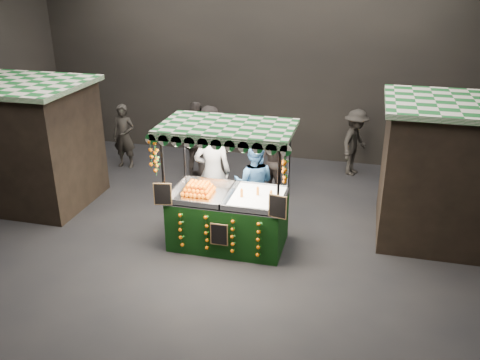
# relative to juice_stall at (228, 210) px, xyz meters

# --- Properties ---
(ground) EXTENTS (12.00, 12.00, 0.00)m
(ground) POSITION_rel_juice_stall_xyz_m (-0.36, -0.16, -0.71)
(ground) COLOR black
(ground) RESTS_ON ground
(market_hall) EXTENTS (12.10, 10.10, 5.05)m
(market_hall) POSITION_rel_juice_stall_xyz_m (-0.36, -0.16, 2.67)
(market_hall) COLOR black
(market_hall) RESTS_ON ground
(neighbour_stall_left) EXTENTS (3.00, 2.20, 2.60)m
(neighbour_stall_left) POSITION_rel_juice_stall_xyz_m (-4.76, 0.84, 0.60)
(neighbour_stall_left) COLOR black
(neighbour_stall_left) RESTS_ON ground
(neighbour_stall_right) EXTENTS (3.00, 2.20, 2.60)m
(neighbour_stall_right) POSITION_rel_juice_stall_xyz_m (4.04, 1.34, 0.60)
(neighbour_stall_right) COLOR black
(neighbour_stall_right) RESTS_ON ground
(juice_stall) EXTENTS (2.36, 1.39, 2.29)m
(juice_stall) POSITION_rel_juice_stall_xyz_m (0.00, 0.00, 0.00)
(juice_stall) COLOR black
(juice_stall) RESTS_ON ground
(vendor_grey) EXTENTS (0.82, 0.64, 1.98)m
(vendor_grey) POSITION_rel_juice_stall_xyz_m (-0.58, 0.98, 0.28)
(vendor_grey) COLOR gray
(vendor_grey) RESTS_ON ground
(vendor_blue) EXTENTS (0.85, 0.68, 1.66)m
(vendor_blue) POSITION_rel_juice_stall_xyz_m (0.25, 1.01, 0.12)
(vendor_blue) COLOR #2B568B
(vendor_blue) RESTS_ON ground
(shopper_0) EXTENTS (0.59, 0.39, 1.61)m
(shopper_0) POSITION_rel_juice_stall_xyz_m (-3.57, 3.16, 0.09)
(shopper_0) COLOR #282420
(shopper_0) RESTS_ON ground
(shopper_1) EXTENTS (0.92, 0.87, 1.51)m
(shopper_1) POSITION_rel_juice_stall_xyz_m (0.37, 2.35, 0.04)
(shopper_1) COLOR #282221
(shopper_1) RESTS_ON ground
(shopper_2) EXTENTS (1.18, 0.68, 1.89)m
(shopper_2) POSITION_rel_juice_stall_xyz_m (-1.53, 2.85, 0.23)
(shopper_2) COLOR #2C2623
(shopper_2) RESTS_ON ground
(shopper_3) EXTENTS (0.94, 1.20, 1.62)m
(shopper_3) POSITION_rel_juice_stall_xyz_m (2.05, 4.07, 0.10)
(shopper_3) COLOR #2A2622
(shopper_3) RESTS_ON ground
(shopper_4) EXTENTS (1.05, 0.98, 1.80)m
(shopper_4) POSITION_rel_juice_stall_xyz_m (-1.23, 2.89, 0.19)
(shopper_4) COLOR black
(shopper_4) RESTS_ON ground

